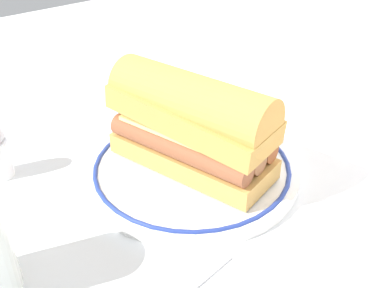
# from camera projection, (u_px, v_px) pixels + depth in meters

# --- Properties ---
(ground_plane) EXTENTS (1.50, 1.50, 0.00)m
(ground_plane) POSITION_uv_depth(u_px,v_px,m) (176.00, 172.00, 0.63)
(ground_plane) COLOR silver
(plate) EXTENTS (0.27, 0.27, 0.01)m
(plate) POSITION_uv_depth(u_px,v_px,m) (192.00, 168.00, 0.62)
(plate) COLOR white
(plate) RESTS_ON ground_plane
(sausage_sandwich) EXTENTS (0.22, 0.14, 0.12)m
(sausage_sandwich) POSITION_uv_depth(u_px,v_px,m) (192.00, 122.00, 0.58)
(sausage_sandwich) COLOR tan
(sausage_sandwich) RESTS_ON plate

